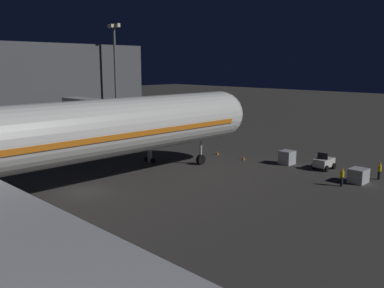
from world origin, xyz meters
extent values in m
plane|color=#383533|center=(0.00, 0.00, 0.00)|extent=(320.00, 320.00, 0.00)
sphere|color=silver|center=(0.00, -19.36, 5.79)|extent=(5.54, 5.54, 5.54)
cube|color=black|center=(0.00, -17.66, 6.78)|extent=(3.11, 1.40, 0.90)
cylinder|color=black|center=(-10.65, 10.50, 2.81)|extent=(2.54, 0.15, 2.54)
cylinder|color=#B7BABF|center=(0.00, -15.86, 2.38)|extent=(0.28, 0.28, 2.37)
cylinder|color=black|center=(0.00, -15.86, 0.60)|extent=(0.45, 1.20, 1.20)
cube|color=#9E9E99|center=(13.98, -12.16, 5.79)|extent=(19.76, 2.60, 2.50)
cube|color=#9E9E99|center=(4.10, -12.16, 5.79)|extent=(3.20, 3.40, 3.00)
cube|color=black|center=(2.70, -12.16, 5.79)|extent=(0.70, 3.20, 2.70)
cylinder|color=#B7BABF|center=(5.10, -12.16, 2.27)|extent=(0.56, 0.56, 4.54)
cylinder|color=black|center=(4.50, -12.16, 0.30)|extent=(0.25, 0.60, 0.60)
cylinder|color=black|center=(5.70, -12.16, 0.30)|extent=(0.25, 0.60, 0.60)
cylinder|color=#59595E|center=(25.50, -21.73, 8.93)|extent=(0.40, 0.40, 17.86)
cube|color=#F9EFC6|center=(24.60, -21.73, 18.11)|extent=(1.10, 0.50, 0.60)
cube|color=#F9EFC6|center=(26.40, -21.73, 18.11)|extent=(1.10, 0.50, 0.60)
cube|color=silver|center=(-11.61, -24.18, 0.80)|extent=(1.50, 2.54, 0.90)
cube|color=black|center=(-11.61, -23.79, 1.60)|extent=(1.20, 0.20, 0.70)
cylinder|color=black|center=(-12.42, -25.07, 0.35)|extent=(0.24, 0.70, 0.70)
cylinder|color=black|center=(-10.80, -25.07, 0.35)|extent=(0.24, 0.70, 0.70)
cylinder|color=black|center=(-12.42, -23.29, 0.35)|extent=(0.24, 0.70, 0.70)
cylinder|color=black|center=(-10.80, -23.29, 0.35)|extent=(0.24, 0.70, 0.70)
cube|color=#B7BABF|center=(-16.85, -21.39, 0.73)|extent=(1.59, 1.84, 1.47)
cube|color=#B7BABF|center=(-7.24, -23.34, 0.82)|extent=(1.52, 1.61, 1.63)
cylinder|color=black|center=(-16.25, -18.97, 0.47)|extent=(0.28, 0.28, 0.94)
cylinder|color=yellow|center=(-16.25, -18.97, 1.23)|extent=(0.40, 0.40, 0.58)
sphere|color=tan|center=(-16.25, -18.97, 1.64)|extent=(0.24, 0.24, 0.24)
sphere|color=orange|center=(-16.25, -18.97, 1.69)|extent=(0.23, 0.23, 0.23)
cylinder|color=black|center=(-17.87, -24.13, 0.44)|extent=(0.28, 0.28, 0.88)
cylinder|color=yellow|center=(-17.87, -24.13, 1.22)|extent=(0.40, 0.40, 0.68)
sphere|color=tan|center=(-17.87, -24.13, 1.68)|extent=(0.24, 0.24, 0.24)
sphere|color=orange|center=(-17.87, -24.13, 1.73)|extent=(0.23, 0.23, 0.23)
cone|color=orange|center=(-2.20, -21.36, 0.28)|extent=(0.36, 0.36, 0.55)
cone|color=orange|center=(2.20, -21.36, 0.28)|extent=(0.36, 0.36, 0.55)
camera|label=1|loc=(-34.13, 19.85, 11.81)|focal=39.44mm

